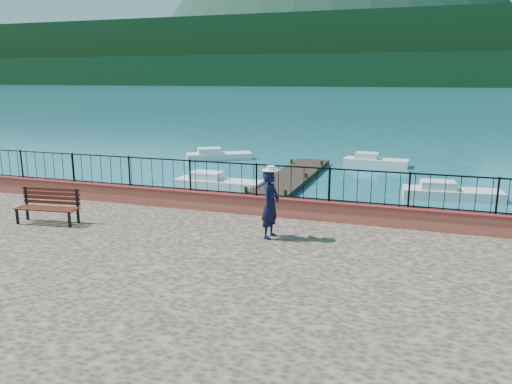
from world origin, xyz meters
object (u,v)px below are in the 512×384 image
Objects in this scene: park_bench at (48,213)px; boat_2 at (453,190)px; boat_0 at (219,180)px; person at (270,204)px; boat_3 at (219,153)px; boat_4 at (376,159)px.

boat_2 is (11.37, 12.10, -1.10)m from park_bench.
boat_0 is (0.73, 10.75, -1.10)m from park_bench.
person reaches higher than boat_0.
boat_2 is 1.00× the size of boat_3.
park_bench is 0.44× the size of boat_2.
park_bench is 6.44m from person.
boat_4 is (9.98, 0.84, 0.00)m from boat_3.
park_bench reaches higher than boat_2.
person is 0.47× the size of boat_4.
person is at bearing -119.54° from boat_2.
person is 12.49m from boat_2.
boat_3 is at bearing 148.68° from boat_2.
boat_0 and boat_2 have the same top height.
boat_4 is (7.37, 19.64, -1.10)m from park_bench.
boat_4 is at bearing 4.19° from person.
park_bench is at bearing 104.14° from person.
park_bench is at bearing -138.93° from boat_2.
park_bench is 21.01m from boat_4.
park_bench is at bearing -107.75° from boat_4.
boat_0 and boat_3 have the same top height.
boat_3 is at bearing 113.46° from boat_0.
boat_4 is at bearing -24.77° from boat_3.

